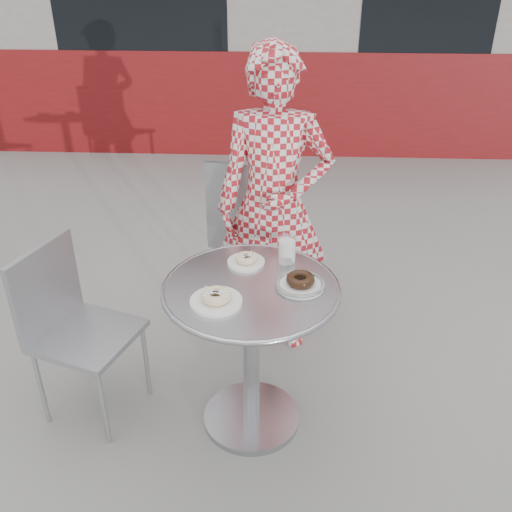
{
  "coord_description": "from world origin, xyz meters",
  "views": [
    {
      "loc": [
        0.13,
        -1.91,
        1.97
      ],
      "look_at": [
        0.03,
        0.13,
        0.8
      ],
      "focal_mm": 40.0,
      "sensor_mm": 36.0,
      "label": 1
    }
  ],
  "objects_px": {
    "plate_near": "(216,298)",
    "chair_left": "(91,364)",
    "chair_far": "(255,259)",
    "seated_person": "(274,207)",
    "plate_far": "(246,260)",
    "bistro_table": "(251,323)",
    "milk_cup": "(287,250)",
    "plate_checker": "(300,283)"
  },
  "relations": [
    {
      "from": "plate_near",
      "to": "chair_left",
      "type": "bearing_deg",
      "value": 164.15
    },
    {
      "from": "chair_left",
      "to": "chair_far",
      "type": "bearing_deg",
      "value": -17.65
    },
    {
      "from": "seated_person",
      "to": "plate_far",
      "type": "relative_size",
      "value": 9.76
    },
    {
      "from": "chair_far",
      "to": "plate_near",
      "type": "distance_m",
      "value": 1.19
    },
    {
      "from": "bistro_table",
      "to": "chair_far",
      "type": "relative_size",
      "value": 0.76
    },
    {
      "from": "milk_cup",
      "to": "bistro_table",
      "type": "bearing_deg",
      "value": -125.05
    },
    {
      "from": "bistro_table",
      "to": "milk_cup",
      "type": "distance_m",
      "value": 0.34
    },
    {
      "from": "seated_person",
      "to": "chair_far",
      "type": "bearing_deg",
      "value": 112.64
    },
    {
      "from": "seated_person",
      "to": "plate_near",
      "type": "relative_size",
      "value": 7.78
    },
    {
      "from": "bistro_table",
      "to": "seated_person",
      "type": "distance_m",
      "value": 0.7
    },
    {
      "from": "bistro_table",
      "to": "chair_left",
      "type": "xyz_separation_m",
      "value": [
        -0.74,
        0.05,
        -0.3
      ]
    },
    {
      "from": "chair_far",
      "to": "chair_left",
      "type": "height_order",
      "value": "chair_far"
    },
    {
      "from": "seated_person",
      "to": "plate_near",
      "type": "height_order",
      "value": "seated_person"
    },
    {
      "from": "plate_near",
      "to": "plate_checker",
      "type": "bearing_deg",
      "value": 22.31
    },
    {
      "from": "plate_near",
      "to": "milk_cup",
      "type": "relative_size",
      "value": 1.66
    },
    {
      "from": "plate_near",
      "to": "bistro_table",
      "type": "bearing_deg",
      "value": 43.61
    },
    {
      "from": "bistro_table",
      "to": "plate_checker",
      "type": "xyz_separation_m",
      "value": [
        0.2,
        0.01,
        0.19
      ]
    },
    {
      "from": "bistro_table",
      "to": "plate_far",
      "type": "bearing_deg",
      "value": 99.74
    },
    {
      "from": "seated_person",
      "to": "plate_checker",
      "type": "distance_m",
      "value": 0.65
    },
    {
      "from": "chair_left",
      "to": "milk_cup",
      "type": "relative_size",
      "value": 6.81
    },
    {
      "from": "plate_far",
      "to": "plate_near",
      "type": "bearing_deg",
      "value": -107.51
    },
    {
      "from": "chair_left",
      "to": "plate_checker",
      "type": "xyz_separation_m",
      "value": [
        0.93,
        -0.04,
        0.49
      ]
    },
    {
      "from": "seated_person",
      "to": "plate_checker",
      "type": "relative_size",
      "value": 7.85
    },
    {
      "from": "chair_far",
      "to": "milk_cup",
      "type": "bearing_deg",
      "value": 108.42
    },
    {
      "from": "plate_far",
      "to": "milk_cup",
      "type": "distance_m",
      "value": 0.18
    },
    {
      "from": "seated_person",
      "to": "plate_near",
      "type": "distance_m",
      "value": 0.8
    },
    {
      "from": "bistro_table",
      "to": "plate_near",
      "type": "relative_size",
      "value": 3.65
    },
    {
      "from": "plate_checker",
      "to": "chair_far",
      "type": "bearing_deg",
      "value": 103.32
    },
    {
      "from": "chair_left",
      "to": "plate_checker",
      "type": "relative_size",
      "value": 4.13
    },
    {
      "from": "chair_left",
      "to": "plate_far",
      "type": "distance_m",
      "value": 0.87
    },
    {
      "from": "chair_left",
      "to": "plate_far",
      "type": "height_order",
      "value": "chair_left"
    },
    {
      "from": "plate_checker",
      "to": "seated_person",
      "type": "bearing_deg",
      "value": 100.54
    },
    {
      "from": "plate_far",
      "to": "plate_checker",
      "type": "height_order",
      "value": "plate_checker"
    },
    {
      "from": "chair_left",
      "to": "plate_checker",
      "type": "bearing_deg",
      "value": -72.67
    },
    {
      "from": "bistro_table",
      "to": "seated_person",
      "type": "height_order",
      "value": "seated_person"
    },
    {
      "from": "chair_far",
      "to": "bistro_table",
      "type": "bearing_deg",
      "value": 97.56
    },
    {
      "from": "plate_far",
      "to": "plate_checker",
      "type": "distance_m",
      "value": 0.29
    },
    {
      "from": "plate_far",
      "to": "milk_cup",
      "type": "bearing_deg",
      "value": 6.69
    },
    {
      "from": "chair_left",
      "to": "plate_near",
      "type": "height_order",
      "value": "chair_left"
    },
    {
      "from": "plate_near",
      "to": "seated_person",
      "type": "bearing_deg",
      "value": 75.2
    },
    {
      "from": "bistro_table",
      "to": "chair_far",
      "type": "distance_m",
      "value": 1.01
    },
    {
      "from": "bistro_table",
      "to": "chair_far",
      "type": "height_order",
      "value": "chair_far"
    }
  ]
}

